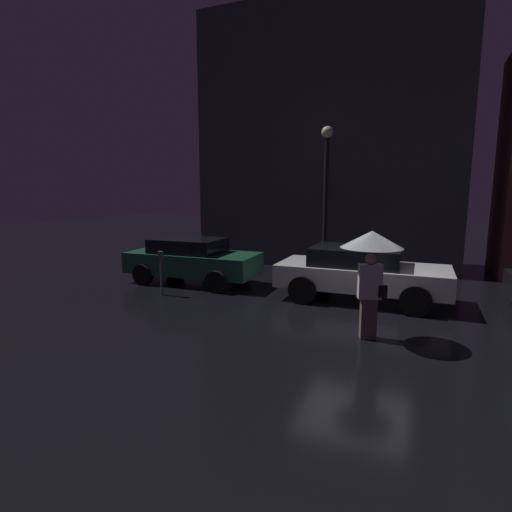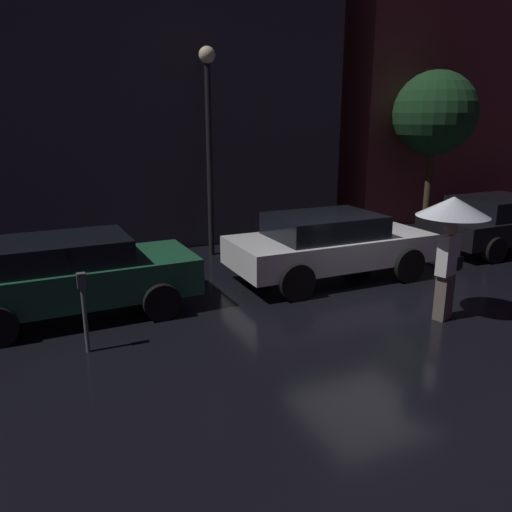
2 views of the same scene
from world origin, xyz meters
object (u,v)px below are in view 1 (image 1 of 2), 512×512
at_px(parked_car_green, 192,259).
at_px(street_lamp_near, 326,180).
at_px(parked_car_white, 360,272).
at_px(parking_meter, 161,268).
at_px(pedestrian_with_umbrella, 371,252).

height_order(parked_car_green, street_lamp_near, street_lamp_near).
height_order(parked_car_green, parked_car_white, parked_car_white).
xyz_separation_m(parking_meter, street_lamp_near, (3.43, 4.31, 2.38)).
height_order(parked_car_green, pedestrian_with_umbrella, pedestrian_with_umbrella).
distance_m(parked_car_green, parked_car_white, 5.00).
xyz_separation_m(pedestrian_with_umbrella, parking_meter, (-5.54, 1.19, -0.94)).
bearing_deg(pedestrian_with_umbrella, street_lamp_near, -87.17).
bearing_deg(parked_car_white, parked_car_green, 179.16).
height_order(parked_car_white, pedestrian_with_umbrella, pedestrian_with_umbrella).
xyz_separation_m(pedestrian_with_umbrella, street_lamp_near, (-2.11, 5.50, 1.45)).
xyz_separation_m(parked_car_white, street_lamp_near, (-1.58, 2.80, 2.38)).
relative_size(parked_car_white, street_lamp_near, 0.88).
height_order(pedestrian_with_umbrella, street_lamp_near, street_lamp_near).
bearing_deg(pedestrian_with_umbrella, parked_car_green, -44.64).
xyz_separation_m(parked_car_green, pedestrian_with_umbrella, (5.53, -2.75, 0.96)).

